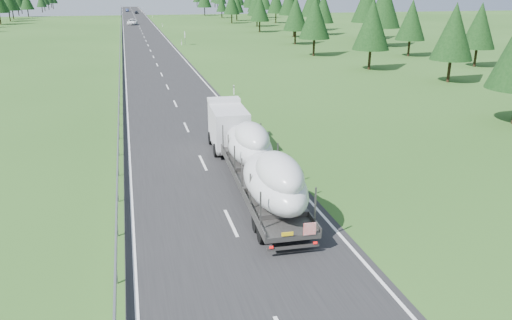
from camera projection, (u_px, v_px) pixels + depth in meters
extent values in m
plane|color=#28501A|center=(231.00, 223.00, 24.07)|extent=(400.00, 400.00, 0.00)
cube|color=black|center=(144.00, 37.00, 115.62)|extent=(10.00, 400.00, 0.02)
cube|color=slate|center=(120.00, 35.00, 114.18)|extent=(0.08, 400.00, 0.32)
cylinder|color=slate|center=(117.00, 230.00, 22.73)|extent=(0.10, 0.10, 0.60)
cube|color=silver|center=(234.00, 90.00, 52.90)|extent=(0.12, 0.07, 1.00)
cube|color=black|center=(234.00, 87.00, 52.79)|extent=(0.13, 0.08, 0.12)
cube|color=silver|center=(182.00, 43.00, 98.67)|extent=(0.12, 0.07, 1.00)
cube|color=black|center=(181.00, 41.00, 98.57)|extent=(0.13, 0.08, 0.12)
cube|color=silver|center=(162.00, 25.00, 144.45)|extent=(0.12, 0.07, 1.00)
cube|color=black|center=(162.00, 24.00, 144.34)|extent=(0.13, 0.08, 0.12)
cube|color=silver|center=(152.00, 16.00, 190.22)|extent=(0.12, 0.07, 1.00)
cube|color=black|center=(152.00, 15.00, 190.12)|extent=(0.13, 0.08, 0.12)
cube|color=silver|center=(146.00, 11.00, 236.00)|extent=(0.12, 0.07, 1.00)
cube|color=black|center=(146.00, 10.00, 235.89)|extent=(0.13, 0.08, 0.12)
cube|color=silver|center=(142.00, 7.00, 281.77)|extent=(0.12, 0.07, 1.00)
cube|color=black|center=(142.00, 6.00, 281.67)|extent=(0.13, 0.08, 0.12)
cube|color=silver|center=(139.00, 4.00, 327.55)|extent=(0.12, 0.07, 1.00)
cube|color=black|center=(139.00, 4.00, 327.44)|extent=(0.13, 0.08, 0.12)
cylinder|color=slate|center=(185.00, 40.00, 98.67)|extent=(0.08, 0.08, 2.00)
cube|color=silver|center=(185.00, 35.00, 98.35)|extent=(0.05, 0.90, 1.20)
cylinder|color=black|center=(476.00, 56.00, 71.36)|extent=(0.36, 0.36, 3.05)
cone|color=black|center=(480.00, 25.00, 69.97)|extent=(4.74, 4.74, 6.35)
cylinder|color=black|center=(409.00, 47.00, 82.32)|extent=(0.36, 0.36, 3.09)
cone|color=black|center=(412.00, 20.00, 80.92)|extent=(4.80, 4.80, 6.43)
cylinder|color=black|center=(382.00, 35.00, 95.78)|extent=(0.36, 0.36, 4.16)
cone|color=black|center=(384.00, 4.00, 93.89)|extent=(6.47, 6.47, 8.66)
cylinder|color=black|center=(366.00, 29.00, 109.65)|extent=(0.36, 0.36, 4.25)
cone|color=black|center=(368.00, 1.00, 107.72)|extent=(6.62, 6.62, 8.86)
cylinder|color=black|center=(323.00, 28.00, 119.67)|extent=(0.36, 0.36, 3.30)
cone|color=black|center=(323.00, 8.00, 118.17)|extent=(5.14, 5.14, 6.88)
cylinder|color=black|center=(313.00, 22.00, 131.95)|extent=(0.36, 0.36, 4.25)
cylinder|color=black|center=(289.00, 20.00, 144.29)|extent=(0.36, 0.36, 3.89)
cone|color=black|center=(289.00, 0.00, 142.53)|extent=(6.05, 6.05, 8.11)
cylinder|color=black|center=(276.00, 17.00, 160.26)|extent=(0.36, 0.36, 3.61)
cone|color=black|center=(276.00, 1.00, 158.62)|extent=(5.62, 5.62, 7.52)
cylinder|color=black|center=(255.00, 15.00, 172.17)|extent=(0.36, 0.36, 3.48)
cone|color=black|center=(255.00, 1.00, 170.59)|extent=(5.41, 5.41, 7.24)
cylinder|color=black|center=(265.00, 13.00, 188.51)|extent=(0.36, 0.36, 3.48)
cone|color=black|center=(265.00, 0.00, 186.93)|extent=(5.42, 5.42, 7.26)
cylinder|color=black|center=(251.00, 11.00, 199.97)|extent=(0.36, 0.36, 3.79)
cylinder|color=black|center=(250.00, 9.00, 214.18)|extent=(0.36, 0.36, 4.09)
cylinder|color=black|center=(238.00, 8.00, 224.16)|extent=(0.36, 0.36, 3.94)
cylinder|color=black|center=(234.00, 8.00, 238.56)|extent=(0.36, 0.36, 3.17)
cylinder|color=black|center=(221.00, 7.00, 247.35)|extent=(0.36, 0.36, 3.83)
cylinder|color=black|center=(221.00, 6.00, 261.99)|extent=(0.36, 0.36, 3.24)
cylinder|color=black|center=(218.00, 5.00, 277.27)|extent=(0.36, 0.36, 3.12)
cylinder|color=black|center=(215.00, 5.00, 286.43)|extent=(0.36, 0.36, 3.29)
cylinder|color=black|center=(197.00, 4.00, 299.18)|extent=(0.36, 0.36, 3.10)
cylinder|color=black|center=(449.00, 69.00, 59.50)|extent=(0.36, 0.36, 3.15)
cone|color=black|center=(454.00, 31.00, 58.07)|extent=(4.90, 4.90, 6.56)
cylinder|color=black|center=(370.00, 58.00, 68.61)|extent=(0.36, 0.36, 3.24)
cone|color=black|center=(372.00, 24.00, 67.14)|extent=(5.04, 5.04, 6.75)
cylinder|color=black|center=(314.00, 46.00, 82.75)|extent=(0.36, 0.36, 3.30)
cone|color=black|center=(315.00, 17.00, 81.26)|extent=(5.13, 5.13, 6.88)
cylinder|color=black|center=(295.00, 36.00, 99.67)|extent=(0.36, 0.36, 3.19)
cone|color=black|center=(296.00, 13.00, 98.22)|extent=(4.96, 4.96, 6.64)
cylinder|color=black|center=(294.00, 31.00, 114.63)|extent=(0.36, 0.36, 2.68)
cone|color=black|center=(294.00, 14.00, 113.41)|extent=(4.17, 4.17, 5.58)
cylinder|color=black|center=(260.00, 26.00, 127.15)|extent=(0.36, 0.36, 3.18)
cone|color=black|center=(260.00, 8.00, 125.71)|extent=(4.95, 4.95, 6.62)
cylinder|color=black|center=(257.00, 20.00, 145.78)|extent=(0.36, 0.36, 3.66)
cone|color=black|center=(257.00, 2.00, 144.12)|extent=(5.70, 5.70, 7.63)
cylinder|color=black|center=(232.00, 18.00, 158.83)|extent=(0.36, 0.36, 3.31)
cone|color=black|center=(232.00, 3.00, 157.32)|extent=(5.15, 5.15, 6.90)
cylinder|color=black|center=(237.00, 16.00, 171.51)|extent=(0.36, 0.36, 3.12)
cone|color=black|center=(237.00, 3.00, 170.09)|extent=(4.86, 4.86, 6.50)
cylinder|color=black|center=(222.00, 14.00, 187.93)|extent=(0.36, 0.36, 2.64)
cone|color=black|center=(222.00, 4.00, 186.73)|extent=(4.10, 4.10, 5.49)
cylinder|color=black|center=(205.00, 11.00, 203.52)|extent=(0.36, 0.36, 3.77)
cylinder|color=black|center=(0.00, 18.00, 153.08)|extent=(0.36, 0.36, 4.14)
cylinder|color=black|center=(9.00, 15.00, 167.53)|extent=(0.36, 0.36, 4.20)
cylinder|color=black|center=(13.00, 14.00, 179.32)|extent=(0.36, 0.36, 3.61)
cylinder|color=black|center=(28.00, 13.00, 193.49)|extent=(0.36, 0.36, 3.29)
cone|color=black|center=(26.00, 0.00, 191.99)|extent=(5.11, 5.11, 6.85)
cylinder|color=black|center=(18.00, 10.00, 202.67)|extent=(0.36, 0.36, 4.29)
cylinder|color=black|center=(22.00, 10.00, 216.53)|extent=(0.36, 0.36, 2.96)
cone|color=black|center=(20.00, 0.00, 215.19)|extent=(4.60, 4.60, 6.16)
cylinder|color=black|center=(42.00, 9.00, 228.05)|extent=(0.36, 0.36, 2.89)
cone|color=black|center=(41.00, 0.00, 226.74)|extent=(4.50, 4.50, 6.03)
cylinder|color=black|center=(45.00, 7.00, 241.62)|extent=(0.36, 0.36, 3.49)
cylinder|color=black|center=(49.00, 6.00, 256.45)|extent=(0.36, 0.36, 3.92)
cylinder|color=black|center=(53.00, 6.00, 265.88)|extent=(0.36, 0.36, 3.43)
cylinder|color=black|center=(51.00, 4.00, 279.81)|extent=(0.36, 0.36, 3.82)
cube|color=silver|center=(228.00, 126.00, 34.36)|extent=(2.47, 4.65, 2.55)
cube|color=black|center=(222.00, 112.00, 36.34)|extent=(2.10, 0.16, 1.28)
cube|color=silver|center=(223.00, 100.00, 35.74)|extent=(2.32, 1.19, 0.27)
cube|color=#524F4D|center=(231.00, 147.00, 33.93)|extent=(2.39, 2.83, 0.23)
cylinder|color=black|center=(210.00, 138.00, 36.04)|extent=(0.36, 0.92, 0.91)
cylinder|color=black|center=(238.00, 136.00, 36.53)|extent=(0.36, 0.92, 0.91)
cylinder|color=black|center=(217.00, 150.00, 33.37)|extent=(0.36, 0.92, 0.91)
cylinder|color=black|center=(248.00, 148.00, 33.86)|extent=(0.36, 0.92, 0.91)
cube|color=#524F4D|center=(261.00, 183.00, 26.72)|extent=(3.00, 12.86, 0.24)
cube|color=#524F4D|center=(238.00, 181.00, 26.36)|extent=(0.59, 12.76, 0.22)
cube|color=#524F4D|center=(282.00, 177.00, 26.93)|extent=(0.59, 12.76, 0.22)
cube|color=#524F4D|center=(266.00, 211.00, 21.11)|extent=(0.07, 0.07, 1.73)
cube|color=#524F4D|center=(320.00, 205.00, 21.67)|extent=(0.07, 0.07, 1.73)
cube|color=#524F4D|center=(254.00, 191.00, 23.11)|extent=(0.07, 0.07, 1.73)
cube|color=#524F4D|center=(303.00, 186.00, 23.68)|extent=(0.07, 0.07, 1.73)
cube|color=#524F4D|center=(243.00, 175.00, 25.11)|extent=(0.07, 0.07, 1.73)
cube|color=#524F4D|center=(289.00, 171.00, 25.68)|extent=(0.07, 0.07, 1.73)
cube|color=#524F4D|center=(234.00, 161.00, 27.12)|extent=(0.07, 0.07, 1.73)
cube|color=#524F4D|center=(277.00, 158.00, 27.69)|extent=(0.07, 0.07, 1.73)
cube|color=#524F4D|center=(226.00, 149.00, 29.12)|extent=(0.07, 0.07, 1.73)
cube|color=#524F4D|center=(266.00, 146.00, 29.69)|extent=(0.07, 0.07, 1.73)
cube|color=#524F4D|center=(219.00, 139.00, 31.13)|extent=(0.07, 0.07, 1.73)
cube|color=#524F4D|center=(257.00, 136.00, 31.70)|extent=(0.07, 0.07, 1.73)
cylinder|color=black|center=(267.00, 233.00, 22.10)|extent=(0.40, 0.93, 0.91)
cylinder|color=black|center=(310.00, 228.00, 22.57)|extent=(0.40, 0.93, 0.91)
cylinder|color=black|center=(261.00, 223.00, 23.11)|extent=(0.40, 0.93, 0.91)
cylinder|color=black|center=(302.00, 218.00, 23.58)|extent=(0.40, 0.93, 0.91)
cube|color=#524F4D|center=(299.00, 247.00, 21.06)|extent=(2.28, 0.21, 0.11)
cube|color=red|center=(316.00, 228.00, 20.89)|extent=(0.55, 0.06, 0.55)
cube|color=yellow|center=(294.00, 233.00, 20.71)|extent=(0.50, 0.06, 0.16)
cube|color=red|center=(278.00, 247.00, 20.73)|extent=(0.17, 0.06, 0.09)
cube|color=red|center=(321.00, 242.00, 21.18)|extent=(0.17, 0.06, 0.09)
ellipsoid|color=silver|center=(276.00, 182.00, 23.66)|extent=(2.87, 6.68, 2.16)
ellipsoid|color=silver|center=(282.00, 173.00, 22.66)|extent=(2.15, 4.25, 1.72)
ellipsoid|color=silver|center=(246.00, 145.00, 29.36)|extent=(2.70, 6.28, 2.03)
ellipsoid|color=silver|center=(249.00, 137.00, 28.42)|extent=(2.02, 3.99, 1.62)
imported|color=white|center=(132.00, 22.00, 152.75)|extent=(3.35, 6.33, 1.70)
imported|color=black|center=(137.00, 12.00, 217.39)|extent=(1.60, 3.93, 1.34)
imported|color=#1A2549|center=(127.00, 10.00, 237.01)|extent=(1.47, 4.13, 1.36)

